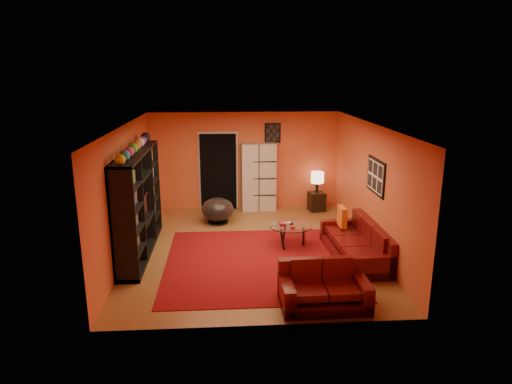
{
  "coord_description": "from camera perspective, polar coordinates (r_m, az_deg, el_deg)",
  "views": [
    {
      "loc": [
        -0.51,
        -8.97,
        3.63
      ],
      "look_at": [
        0.11,
        0.1,
        1.21
      ],
      "focal_mm": 32.0,
      "sensor_mm": 36.0,
      "label": 1
    }
  ],
  "objects": [
    {
      "name": "throw_pillow",
      "position": [
        9.89,
        10.7,
        -3.04
      ],
      "size": [
        0.12,
        0.42,
        0.42
      ],
      "primitive_type": "cube",
      "color": "orange",
      "rests_on": "sofa"
    },
    {
      "name": "side_table",
      "position": [
        12.31,
        7.58,
        -1.18
      ],
      "size": [
        0.46,
        0.46,
        0.5
      ],
      "primitive_type": "cube",
      "rotation": [
        0.0,
        0.0,
        0.16
      ],
      "color": "black",
      "rests_on": "floor"
    },
    {
      "name": "wall_art_back",
      "position": [
        12.12,
        2.1,
        7.4
      ],
      "size": [
        0.42,
        0.03,
        0.52
      ],
      "primitive_type": "cube",
      "color": "black",
      "rests_on": "wall_back"
    },
    {
      "name": "table_lamp",
      "position": [
        12.14,
        7.68,
        1.76
      ],
      "size": [
        0.33,
        0.33,
        0.56
      ],
      "color": "black",
      "rests_on": "side_table"
    },
    {
      "name": "wall_right",
      "position": [
        9.74,
        14.2,
        0.6
      ],
      "size": [
        0.0,
        6.0,
        6.0
      ],
      "primitive_type": "plane",
      "rotation": [
        1.57,
        0.0,
        -1.57
      ],
      "color": "#DA582F",
      "rests_on": "floor"
    },
    {
      "name": "entertainment_unit",
      "position": [
        9.5,
        -14.47,
        -1.35
      ],
      "size": [
        0.45,
        3.0,
        2.1
      ],
      "primitive_type": "cube",
      "color": "black",
      "rests_on": "floor"
    },
    {
      "name": "wall_back",
      "position": [
        12.21,
        -1.46,
        3.89
      ],
      "size": [
        6.0,
        0.0,
        6.0
      ],
      "primitive_type": "plane",
      "rotation": [
        1.57,
        0.0,
        0.0
      ],
      "color": "#DA582F",
      "rests_on": "floor"
    },
    {
      "name": "loveseat",
      "position": [
        7.51,
        8.37,
        -11.72
      ],
      "size": [
        1.39,
        0.85,
        0.85
      ],
      "rotation": [
        0.0,
        0.0,
        1.59
      ],
      "color": "#4C0A0C",
      "rests_on": "rug"
    },
    {
      "name": "doorway",
      "position": [
        12.21,
        -4.73,
        2.51
      ],
      "size": [
        0.95,
        0.1,
        2.04
      ],
      "primitive_type": "cube",
      "color": "black",
      "rests_on": "floor"
    },
    {
      "name": "wall_art_right",
      "position": [
        9.39,
        14.75,
        1.92
      ],
      "size": [
        0.03,
        1.0,
        0.7
      ],
      "primitive_type": "cube",
      "color": "black",
      "rests_on": "wall_right"
    },
    {
      "name": "wall_front",
      "position": [
        6.43,
        0.91,
        -6.36
      ],
      "size": [
        6.0,
        0.0,
        6.0
      ],
      "primitive_type": "plane",
      "rotation": [
        -1.57,
        0.0,
        0.0
      ],
      "color": "#DA582F",
      "rests_on": "floor"
    },
    {
      "name": "wall_left",
      "position": [
        9.48,
        -15.91,
        0.08
      ],
      "size": [
        0.0,
        6.0,
        6.0
      ],
      "primitive_type": "plane",
      "rotation": [
        1.57,
        0.0,
        1.57
      ],
      "color": "#DA582F",
      "rests_on": "floor"
    },
    {
      "name": "tv",
      "position": [
        9.54,
        -14.12,
        -1.69
      ],
      "size": [
        0.91,
        0.12,
        0.52
      ],
      "primitive_type": "imported",
      "rotation": [
        0.0,
        0.0,
        1.57
      ],
      "color": "black",
      "rests_on": "entertainment_unit"
    },
    {
      "name": "bowl_chair",
      "position": [
        11.22,
        -4.81,
        -2.22
      ],
      "size": [
        0.78,
        0.78,
        0.63
      ],
      "color": "black",
      "rests_on": "floor"
    },
    {
      "name": "coffee_table",
      "position": [
        9.73,
        4.31,
        -4.42
      ],
      "size": [
        0.92,
        0.92,
        0.46
      ],
      "rotation": [
        0.0,
        0.0,
        -0.24
      ],
      "color": "silver",
      "rests_on": "floor"
    },
    {
      "name": "ceiling",
      "position": [
        9.04,
        -0.67,
        8.35
      ],
      "size": [
        6.0,
        6.0,
        0.0
      ],
      "primitive_type": "plane",
      "rotation": [
        3.14,
        0.0,
        0.0
      ],
      "color": "white",
      "rests_on": "wall_back"
    },
    {
      "name": "sofa",
      "position": [
        9.39,
        12.83,
        -6.38
      ],
      "size": [
        0.98,
        2.24,
        0.85
      ],
      "rotation": [
        0.0,
        0.0,
        0.03
      ],
      "color": "#4C0A0C",
      "rests_on": "rug"
    },
    {
      "name": "storage_cabinet",
      "position": [
        12.11,
        0.31,
        1.88
      ],
      "size": [
        0.93,
        0.46,
        1.8
      ],
      "primitive_type": "cube",
      "rotation": [
        0.0,
        0.0,
        0.06
      ],
      "color": "beige",
      "rests_on": "floor"
    },
    {
      "name": "floor",
      "position": [
        9.69,
        -0.62,
        -7.11
      ],
      "size": [
        6.0,
        6.0,
        0.0
      ],
      "primitive_type": "plane",
      "color": "brown",
      "rests_on": "ground"
    },
    {
      "name": "rug",
      "position": [
        9.05,
        0.28,
        -8.71
      ],
      "size": [
        3.6,
        3.6,
        0.01
      ],
      "primitive_type": "cube",
      "color": "#630B0F",
      "rests_on": "floor"
    }
  ]
}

